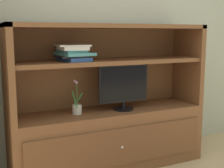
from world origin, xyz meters
name	(u,v)px	position (x,y,z in m)	size (l,w,h in m)	color
painted_rear_wall	(95,19)	(0.00, 0.75, 1.40)	(6.00, 0.10, 2.80)	#ADB29E
media_console	(109,122)	(0.00, 0.41, 0.43)	(1.82, 0.50, 1.34)	brown
tv_monitor	(124,86)	(0.12, 0.35, 0.78)	(0.49, 0.19, 0.42)	black
potted_plant	(77,107)	(-0.32, 0.39, 0.61)	(0.08, 0.13, 0.31)	beige
magazine_stack	(73,53)	(-0.34, 0.40, 1.09)	(0.31, 0.36, 0.14)	#2D519E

